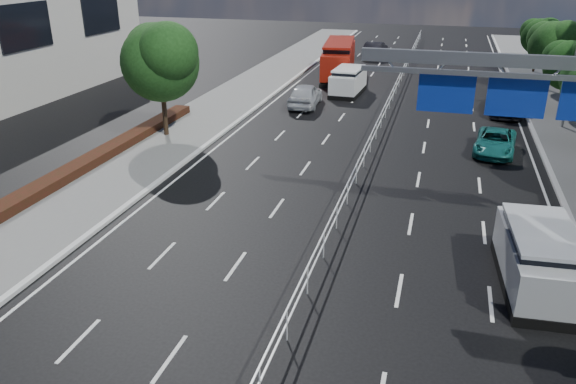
% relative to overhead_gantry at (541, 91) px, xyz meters
% --- Properties ---
extents(ground, '(160.00, 160.00, 0.00)m').
position_rel_overhead_gantry_xyz_m(ground, '(-6.74, -10.05, -5.61)').
color(ground, black).
rests_on(ground, ground).
extents(median_fence, '(0.05, 85.00, 1.02)m').
position_rel_overhead_gantry_xyz_m(median_fence, '(-6.74, 12.45, -5.08)').
color(median_fence, silver).
rests_on(median_fence, ground).
extents(overhead_gantry, '(10.24, 0.38, 7.45)m').
position_rel_overhead_gantry_xyz_m(overhead_gantry, '(0.00, 0.00, 0.00)').
color(overhead_gantry, gray).
rests_on(overhead_gantry, ground).
extents(streetlight_far, '(2.78, 2.40, 9.00)m').
position_rel_overhead_gantry_xyz_m(streetlight_far, '(3.76, 15.95, -0.40)').
color(streetlight_far, gray).
rests_on(streetlight_far, ground).
extents(near_tree_back, '(4.84, 4.51, 6.69)m').
position_rel_overhead_gantry_xyz_m(near_tree_back, '(-18.68, 7.92, -1.00)').
color(near_tree_back, black).
rests_on(near_tree_back, ground).
extents(far_tree_f, '(3.52, 3.28, 5.02)m').
position_rel_overhead_gantry_xyz_m(far_tree_f, '(4.50, 19.43, -2.12)').
color(far_tree_f, black).
rests_on(far_tree_f, ground).
extents(far_tree_g, '(3.96, 3.69, 5.45)m').
position_rel_overhead_gantry_xyz_m(far_tree_g, '(4.51, 26.92, -1.85)').
color(far_tree_g, black).
rests_on(far_tree_g, ground).
extents(far_tree_h, '(3.41, 3.18, 4.91)m').
position_rel_overhead_gantry_xyz_m(far_tree_h, '(4.50, 34.43, -2.18)').
color(far_tree_h, black).
rests_on(far_tree_h, ground).
extents(white_minivan, '(2.26, 4.75, 2.02)m').
position_rel_overhead_gantry_xyz_m(white_minivan, '(-10.32, 21.65, -4.62)').
color(white_minivan, black).
rests_on(white_minivan, ground).
extents(red_bus, '(3.60, 10.33, 3.02)m').
position_rel_overhead_gantry_xyz_m(red_bus, '(-12.34, 28.30, -4.03)').
color(red_bus, black).
rests_on(red_bus, ground).
extents(near_car_silver, '(2.23, 4.91, 1.63)m').
position_rel_overhead_gantry_xyz_m(near_car_silver, '(-12.58, 17.14, -4.79)').
color(near_car_silver, '#B4B7BC').
rests_on(near_car_silver, ground).
extents(near_car_dark, '(2.15, 5.06, 1.62)m').
position_rel_overhead_gantry_xyz_m(near_car_dark, '(-10.49, 38.83, -4.79)').
color(near_car_dark, black).
rests_on(near_car_dark, ground).
extents(silver_minivan, '(2.43, 5.08, 2.06)m').
position_rel_overhead_gantry_xyz_m(silver_minivan, '(0.25, -3.61, -4.60)').
color(silver_minivan, black).
rests_on(silver_minivan, ground).
extents(parked_car_teal, '(2.56, 4.61, 1.22)m').
position_rel_overhead_gantry_xyz_m(parked_car_teal, '(-0.24, 10.06, -5.00)').
color(parked_car_teal, '#166361').
rests_on(parked_car_teal, ground).
extents(parked_car_dark, '(2.40, 5.29, 1.50)m').
position_rel_overhead_gantry_xyz_m(parked_car_dark, '(0.94, 18.94, -4.86)').
color(parked_car_dark, black).
rests_on(parked_car_dark, ground).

